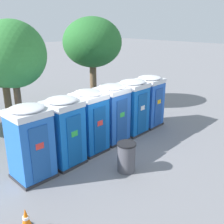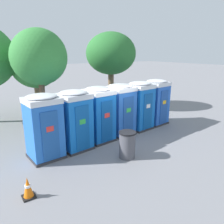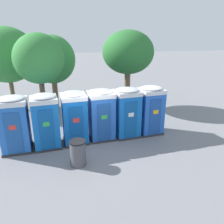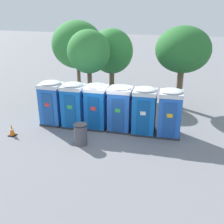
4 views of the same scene
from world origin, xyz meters
name	(u,v)px [view 2 (image 2 of 4)]	position (x,y,z in m)	size (l,w,h in m)	color
ground_plane	(111,137)	(0.00, 0.00, 0.00)	(120.00, 120.00, 0.00)	slate
portapotty_0	(44,126)	(-3.29, -0.28, 1.28)	(1.32, 1.28, 2.54)	#2D2D33
portapotty_1	(75,120)	(-1.97, -0.19, 1.28)	(1.33, 1.33, 2.54)	#2D2D33
portapotty_2	(99,114)	(-0.66, 0.01, 1.28)	(1.27, 1.30, 2.54)	#2D2D33
portapotty_3	(120,109)	(0.65, 0.15, 1.28)	(1.33, 1.31, 2.54)	#2D2D33
portapotty_4	(140,105)	(1.97, 0.21, 1.28)	(1.34, 1.32, 2.54)	#2D2D33
portapotty_5	(156,102)	(3.28, 0.34, 1.28)	(1.32, 1.33, 2.54)	#2D2D33
street_tree_0	(39,58)	(-2.32, 2.87, 3.74)	(2.73, 2.73, 5.14)	brown
street_tree_1	(111,54)	(3.29, 4.89, 3.86)	(3.49, 3.49, 5.35)	brown
street_tree_2	(35,62)	(-1.77, 5.70, 3.41)	(3.07, 3.07, 5.04)	brown
trash_can	(127,145)	(-0.66, -2.09, 0.54)	(0.67, 0.67, 1.07)	#4C4C54
traffic_cone	(28,188)	(-4.51, -2.44, 0.31)	(0.36, 0.36, 0.64)	black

